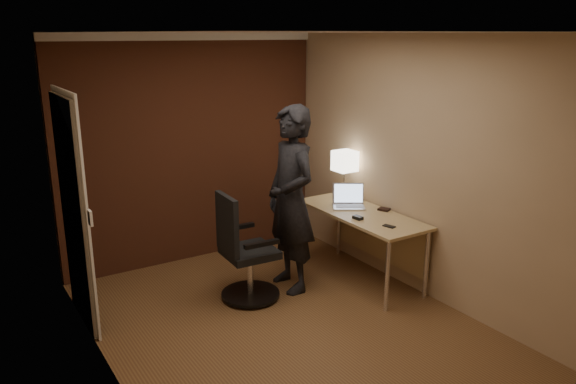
# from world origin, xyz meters

# --- Properties ---
(room) EXTENTS (4.00, 4.00, 4.00)m
(room) POSITION_xyz_m (-0.27, 1.54, 1.37)
(room) COLOR brown
(room) RESTS_ON ground
(desk) EXTENTS (0.60, 1.50, 0.73)m
(desk) POSITION_xyz_m (1.25, 0.45, 0.60)
(desk) COLOR tan
(desk) RESTS_ON ground
(desk_lamp) EXTENTS (0.22, 0.22, 0.54)m
(desk_lamp) POSITION_xyz_m (1.34, 0.95, 1.15)
(desk_lamp) COLOR silver
(desk_lamp) RESTS_ON desk
(laptop) EXTENTS (0.42, 0.40, 0.23)m
(laptop) POSITION_xyz_m (1.20, 0.70, 0.79)
(laptop) COLOR silver
(laptop) RESTS_ON desk
(mouse) EXTENTS (0.07, 0.11, 0.03)m
(mouse) POSITION_xyz_m (1.01, 0.31, 0.75)
(mouse) COLOR black
(mouse) RESTS_ON desk
(phone) EXTENTS (0.09, 0.13, 0.01)m
(phone) POSITION_xyz_m (1.12, -0.03, 0.73)
(phone) COLOR black
(phone) RESTS_ON desk
(wallet) EXTENTS (0.13, 0.14, 0.02)m
(wallet) POSITION_xyz_m (1.42, 0.38, 0.74)
(wallet) COLOR black
(wallet) RESTS_ON desk
(office_chair) EXTENTS (0.57, 0.60, 1.05)m
(office_chair) POSITION_xyz_m (-0.07, 0.68, 0.46)
(office_chair) COLOR black
(office_chair) RESTS_ON ground
(person) EXTENTS (0.48, 0.70, 1.85)m
(person) POSITION_xyz_m (0.46, 0.67, 0.93)
(person) COLOR black
(person) RESTS_ON ground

